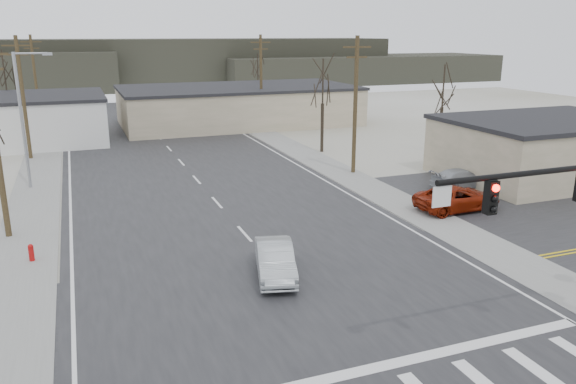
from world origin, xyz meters
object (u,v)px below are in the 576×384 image
object	(u,v)px
car_parked_silver	(462,178)
fire_hydrant	(31,253)
car_parked_dark_b	(525,168)
car_far_a	(162,115)
car_far_b	(76,110)
car_parked_red	(457,198)
sedan_crossing	(275,260)

from	to	relation	value
car_parked_silver	fire_hydrant	bearing A→B (deg)	95.59
car_parked_dark_b	fire_hydrant	bearing A→B (deg)	96.47
car_far_a	car_parked_dark_b	size ratio (longest dim) A/B	0.95
car_parked_dark_b	car_parked_silver	size ratio (longest dim) A/B	1.13
car_parked_dark_b	car_parked_silver	distance (m)	5.61
fire_hydrant	car_far_b	bearing A→B (deg)	86.90
car_parked_red	car_far_b	bearing A→B (deg)	20.93
fire_hydrant	car_far_b	world-z (taller)	car_far_b
sedan_crossing	car_far_b	bearing A→B (deg)	111.77
car_far_a	car_parked_red	world-z (taller)	car_parked_red
car_far_a	car_parked_silver	world-z (taller)	car_far_a
car_far_a	car_parked_red	bearing A→B (deg)	82.48
car_far_b	car_parked_silver	bearing A→B (deg)	-75.87
car_far_b	car_parked_red	size ratio (longest dim) A/B	0.78
fire_hydrant	car_far_a	xyz separation A→B (m)	(12.19, 41.00, 0.28)
sedan_crossing	car_parked_dark_b	bearing A→B (deg)	36.97
fire_hydrant	car_parked_silver	size ratio (longest dim) A/B	0.20
fire_hydrant	car_parked_dark_b	size ratio (longest dim) A/B	0.18
fire_hydrant	car_far_b	size ratio (longest dim) A/B	0.21
car_far_b	car_parked_dark_b	xyz separation A→B (m)	(29.48, -46.09, 0.11)
car_far_b	car_parked_silver	distance (m)	52.11
car_far_a	car_parked_silver	xyz separation A→B (m)	(14.39, -37.45, -0.06)
fire_hydrant	car_far_a	world-z (taller)	car_far_a
car_parked_red	car_parked_dark_b	distance (m)	9.98
car_far_a	car_far_b	world-z (taller)	car_far_b
sedan_crossing	car_parked_dark_b	world-z (taller)	car_parked_dark_b
car_parked_red	car_parked_silver	distance (m)	5.30
car_parked_silver	car_parked_red	bearing A→B (deg)	137.81
fire_hydrant	car_parked_red	distance (m)	23.17
car_far_a	fire_hydrant	bearing A→B (deg)	51.11
car_far_b	car_parked_red	xyz separation A→B (m)	(20.46, -50.37, 0.02)
sedan_crossing	car_parked_red	bearing A→B (deg)	35.05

